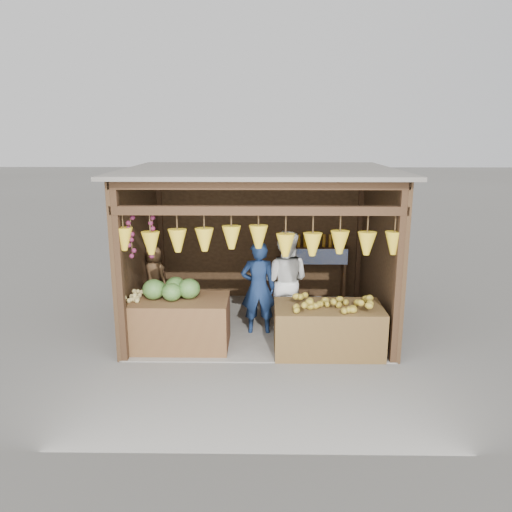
{
  "coord_description": "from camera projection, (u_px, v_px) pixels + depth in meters",
  "views": [
    {
      "loc": [
        0.06,
        -8.06,
        3.22
      ],
      "look_at": [
        -0.05,
        -0.1,
        1.24
      ],
      "focal_mm": 35.0,
      "sensor_mm": 36.0,
      "label": 1
    }
  ],
  "objects": [
    {
      "name": "counter_left",
      "position": [
        176.0,
        323.0,
        7.6
      ],
      "size": [
        1.59,
        0.85,
        0.78
      ],
      "primitive_type": "cube",
      "color": "#4B2B19",
      "rests_on": "ground"
    },
    {
      "name": "ground",
      "position": [
        259.0,
        324.0,
        8.6
      ],
      "size": [
        80.0,
        80.0,
        0.0
      ],
      "primitive_type": "plane",
      "color": "#514F49",
      "rests_on": "ground"
    },
    {
      "name": "man_standing",
      "position": [
        258.0,
        288.0,
        8.05
      ],
      "size": [
        0.58,
        0.4,
        1.55
      ],
      "primitive_type": "imported",
      "rotation": [
        0.0,
        0.0,
        3.2
      ],
      "color": "#13254A",
      "rests_on": "ground"
    },
    {
      "name": "melon_pile",
      "position": [
        170.0,
        288.0,
        7.5
      ],
      "size": [
        1.0,
        0.5,
        0.32
      ],
      "primitive_type": null,
      "color": "#154C14",
      "rests_on": "counter_left"
    },
    {
      "name": "tanfruit_pile",
      "position": [
        132.0,
        296.0,
        7.45
      ],
      "size": [
        0.34,
        0.4,
        0.13
      ],
      "primitive_type": null,
      "color": "#A88E4D",
      "rests_on": "counter_left"
    },
    {
      "name": "vendor_seated",
      "position": [
        154.0,
        276.0,
        8.68
      ],
      "size": [
        0.61,
        0.57,
        1.05
      ],
      "primitive_type": "imported",
      "rotation": [
        0.0,
        0.0,
        2.52
      ],
      "color": "brown",
      "rests_on": "stool"
    },
    {
      "name": "back_shelf",
      "position": [
        314.0,
        257.0,
        9.62
      ],
      "size": [
        1.25,
        0.32,
        1.32
      ],
      "color": "#382314",
      "rests_on": "ground"
    },
    {
      "name": "counter_right",
      "position": [
        328.0,
        329.0,
        7.45
      ],
      "size": [
        1.59,
        0.85,
        0.72
      ],
      "primitive_type": "cube",
      "color": "#4F371A",
      "rests_on": "ground"
    },
    {
      "name": "mango_pile",
      "position": [
        332.0,
        301.0,
        7.27
      ],
      "size": [
        1.4,
        0.64,
        0.22
      ],
      "primitive_type": null,
      "color": "#BC7119",
      "rests_on": "counter_right"
    },
    {
      "name": "woman_standing",
      "position": [
        285.0,
        281.0,
        8.2
      ],
      "size": [
        0.94,
        0.81,
        1.68
      ],
      "primitive_type": "imported",
      "rotation": [
        0.0,
        0.0,
        2.91
      ],
      "color": "white",
      "rests_on": "ground"
    },
    {
      "name": "stall_structure",
      "position": [
        257.0,
        230.0,
        8.16
      ],
      "size": [
        4.3,
        3.3,
        2.66
      ],
      "color": "slate",
      "rests_on": "ground"
    },
    {
      "name": "stool",
      "position": [
        156.0,
        311.0,
        8.84
      ],
      "size": [
        0.28,
        0.28,
        0.27
      ],
      "primitive_type": "cube",
      "color": "black",
      "rests_on": "ground"
    }
  ]
}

